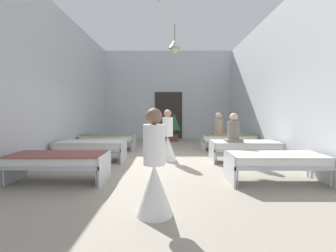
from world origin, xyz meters
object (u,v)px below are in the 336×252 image
at_px(nurse_near_aisle, 168,142).
at_px(potted_plant, 174,124).
at_px(bed_right_row_1, 245,146).
at_px(bed_right_row_0, 276,161).
at_px(bed_right_row_2, 228,138).
at_px(bed_left_row_0, 59,160).
at_px(patient_seated_secondary, 233,131).
at_px(patient_seated_primary, 219,127).
at_px(nurse_mid_aisle, 154,177).
at_px(bed_left_row_1, 91,146).
at_px(bed_left_row_2, 109,138).

distance_m(nurse_near_aisle, potted_plant, 4.24).
height_order(bed_right_row_1, potted_plant, potted_plant).
relative_size(bed_right_row_0, nurse_near_aisle, 1.28).
height_order(bed_right_row_1, bed_right_row_2, same).
distance_m(bed_left_row_0, bed_right_row_0, 4.37).
relative_size(patient_seated_secondary, potted_plant, 0.60).
height_order(bed_right_row_2, patient_seated_primary, patient_seated_primary).
bearing_deg(bed_right_row_2, bed_right_row_1, -90.00).
distance_m(nurse_mid_aisle, patient_seated_secondary, 3.85).
bearing_deg(potted_plant, bed_left_row_1, -119.44).
distance_m(nurse_near_aisle, nurse_mid_aisle, 3.49).
distance_m(bed_left_row_2, potted_plant, 3.49).
height_order(bed_left_row_0, bed_left_row_2, same).
relative_size(nurse_near_aisle, patient_seated_primary, 1.86).
height_order(nurse_mid_aisle, patient_seated_secondary, nurse_mid_aisle).
bearing_deg(nurse_near_aisle, patient_seated_primary, 89.60).
distance_m(bed_left_row_1, patient_seated_secondary, 4.05).
relative_size(bed_left_row_1, patient_seated_secondary, 2.38).
bearing_deg(bed_left_row_0, nurse_mid_aisle, -35.64).
distance_m(bed_left_row_0, bed_right_row_2, 5.79).
height_order(bed_right_row_2, nurse_mid_aisle, nurse_mid_aisle).
bearing_deg(nurse_mid_aisle, nurse_near_aisle, -27.10).
xyz_separation_m(nurse_near_aisle, potted_plant, (0.27, 4.22, 0.28)).
relative_size(bed_right_row_0, bed_right_row_1, 1.00).
bearing_deg(nurse_mid_aisle, potted_plant, -27.70).
distance_m(bed_left_row_2, nurse_mid_aisle, 5.64).
xyz_separation_m(bed_right_row_0, nurse_near_aisle, (-2.19, 2.03, 0.09)).
height_order(bed_right_row_2, patient_seated_secondary, patient_seated_secondary).
bearing_deg(bed_right_row_1, patient_seated_secondary, -167.70).
relative_size(bed_right_row_1, patient_seated_secondary, 2.38).
height_order(bed_left_row_2, patient_seated_secondary, patient_seated_secondary).
xyz_separation_m(bed_right_row_1, potted_plant, (-1.92, 4.35, 0.37)).
height_order(bed_left_row_0, patient_seated_secondary, patient_seated_secondary).
height_order(bed_right_row_1, patient_seated_primary, patient_seated_primary).
distance_m(bed_right_row_1, nurse_near_aisle, 2.19).
bearing_deg(bed_right_row_1, nurse_near_aisle, 176.47).
bearing_deg(bed_left_row_2, nurse_near_aisle, -38.90).
height_order(bed_right_row_0, bed_right_row_2, same).
relative_size(nurse_near_aisle, potted_plant, 1.12).
bearing_deg(patient_seated_primary, bed_left_row_0, -137.19).
height_order(bed_left_row_1, patient_seated_primary, patient_seated_primary).
xyz_separation_m(bed_left_row_2, patient_seated_primary, (4.02, -0.07, 0.43)).
distance_m(nurse_mid_aisle, patient_seated_primary, 5.56).
bearing_deg(bed_right_row_2, bed_left_row_0, -139.01).
height_order(nurse_mid_aisle, potted_plant, nurse_mid_aisle).
distance_m(bed_right_row_0, nurse_mid_aisle, 2.76).
bearing_deg(potted_plant, bed_right_row_1, -66.26).
height_order(bed_right_row_0, potted_plant, potted_plant).
height_order(bed_left_row_0, bed_left_row_1, same).
height_order(bed_left_row_2, nurse_near_aisle, nurse_near_aisle).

